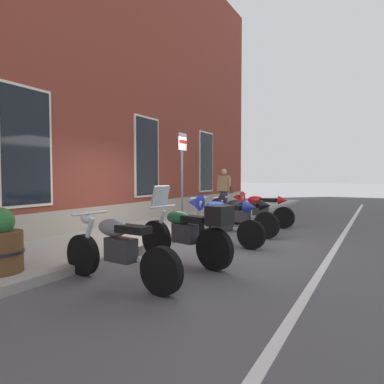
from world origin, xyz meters
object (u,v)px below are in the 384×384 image
at_px(motorcycle_green_touring, 187,232).
at_px(motorcycle_black_sport, 237,213).
at_px(motorcycle_grey_naked, 117,250).
at_px(pedestrian_tan_coat, 224,188).
at_px(parking_sign, 182,166).
at_px(motorcycle_red_sport, 256,207).
at_px(barrel_planter, 0,245).
at_px(motorcycle_blue_sport, 217,218).

height_order(motorcycle_green_touring, motorcycle_black_sport, motorcycle_green_touring).
xyz_separation_m(motorcycle_grey_naked, motorcycle_black_sport, (4.45, 0.03, 0.07)).
distance_m(motorcycle_grey_naked, pedestrian_tan_coat, 8.11).
height_order(motorcycle_black_sport, pedestrian_tan_coat, pedestrian_tan_coat).
bearing_deg(parking_sign, motorcycle_grey_naked, -161.19).
bearing_deg(pedestrian_tan_coat, motorcycle_red_sport, -133.29).
distance_m(motorcycle_red_sport, parking_sign, 2.78).
bearing_deg(motorcycle_red_sport, motorcycle_green_touring, -175.41).
bearing_deg(motorcycle_grey_naked, pedestrian_tan_coat, 13.53).
distance_m(motorcycle_green_touring, parking_sign, 3.31).
bearing_deg(pedestrian_tan_coat, barrel_planter, -177.23).
distance_m(motorcycle_grey_naked, parking_sign, 4.40).
bearing_deg(motorcycle_blue_sport, parking_sign, 57.99).
xyz_separation_m(motorcycle_blue_sport, parking_sign, (0.88, 1.40, 1.16)).
relative_size(motorcycle_blue_sport, parking_sign, 0.84).
distance_m(motorcycle_green_touring, pedestrian_tan_coat, 6.85).
bearing_deg(pedestrian_tan_coat, parking_sign, -172.16).
relative_size(motorcycle_green_touring, barrel_planter, 2.20).
bearing_deg(motorcycle_green_touring, motorcycle_black_sport, 6.23).
xyz_separation_m(motorcycle_grey_naked, motorcycle_blue_sport, (3.11, -0.04, 0.10)).
bearing_deg(motorcycle_blue_sport, motorcycle_green_touring, -171.36).
bearing_deg(parking_sign, barrel_planter, 178.59).
relative_size(motorcycle_grey_naked, parking_sign, 0.86).
distance_m(motorcycle_grey_naked, motorcycle_black_sport, 4.45).
distance_m(motorcycle_blue_sport, motorcycle_red_sport, 3.04).
relative_size(motorcycle_grey_naked, motorcycle_green_touring, 1.06).
bearing_deg(barrel_planter, pedestrian_tan_coat, 2.77).
bearing_deg(barrel_planter, motorcycle_red_sport, -11.46).
height_order(motorcycle_black_sport, motorcycle_red_sport, motorcycle_red_sport).
bearing_deg(parking_sign, motorcycle_blue_sport, -122.01).
relative_size(motorcycle_grey_naked, motorcycle_black_sport, 1.00).
distance_m(motorcycle_green_touring, motorcycle_black_sport, 3.08).
distance_m(motorcycle_black_sport, motorcycle_red_sport, 1.70).
xyz_separation_m(motorcycle_green_touring, pedestrian_tan_coat, (6.47, 2.20, 0.50)).
height_order(motorcycle_blue_sport, motorcycle_black_sport, motorcycle_blue_sport).
distance_m(motorcycle_grey_naked, motorcycle_blue_sport, 3.12).
xyz_separation_m(parking_sign, barrel_planter, (-4.74, 0.12, -1.22)).
relative_size(motorcycle_red_sport, barrel_planter, 2.31).
height_order(motorcycle_green_touring, barrel_planter, motorcycle_green_touring).
bearing_deg(pedestrian_tan_coat, motorcycle_grey_naked, -166.47).
bearing_deg(barrel_planter, motorcycle_grey_naked, -63.11).
relative_size(pedestrian_tan_coat, parking_sign, 0.65).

